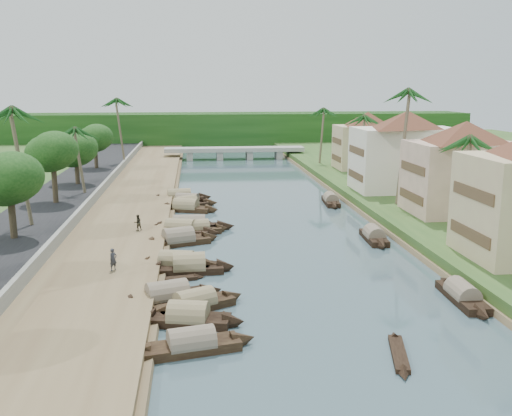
{
  "coord_description": "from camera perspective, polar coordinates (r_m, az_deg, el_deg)",
  "views": [
    {
      "loc": [
        -8.17,
        -42.72,
        14.36
      ],
      "look_at": [
        -1.86,
        14.94,
        2.0
      ],
      "focal_mm": 40.0,
      "sensor_mm": 36.0,
      "label": 1
    }
  ],
  "objects": [
    {
      "name": "sampan_15",
      "position": [
        55.46,
        11.72,
        -2.8
      ],
      "size": [
        1.96,
        7.44,
        2.01
      ],
      "rotation": [
        0.0,
        0.0,
        1.52
      ],
      "color": "black",
      "rests_on": "ground"
    },
    {
      "name": "building_mid",
      "position": [
        63.86,
        20.03,
        3.9
      ],
      "size": [
        14.11,
        14.11,
        9.7
      ],
      "color": "beige",
      "rests_on": "right_bank"
    },
    {
      "name": "canoe_0",
      "position": [
        32.95,
        14.08,
        -14.0
      ],
      "size": [
        2.12,
        5.82,
        0.77
      ],
      "rotation": [
        0.0,
        0.0,
        1.33
      ],
      "color": "black",
      "rests_on": "ground"
    },
    {
      "name": "palm_1",
      "position": [
        53.8,
        20.61,
        6.34
      ],
      "size": [
        3.2,
        3.2,
        10.29
      ],
      "color": "brown",
      "rests_on": "ground"
    },
    {
      "name": "sampan_7",
      "position": [
        57.23,
        -7.54,
        -2.18
      ],
      "size": [
        8.43,
        4.44,
        2.22
      ],
      "rotation": [
        0.0,
        0.0,
        -0.35
      ],
      "color": "black",
      "rests_on": "ground"
    },
    {
      "name": "tree_4",
      "position": [
        80.84,
        -17.58,
        5.52
      ],
      "size": [
        5.3,
        5.3,
        6.82
      ],
      "color": "#423726",
      "rests_on": "ground"
    },
    {
      "name": "tree_6",
      "position": [
        78.84,
        17.97,
        5.93
      ],
      "size": [
        4.53,
        4.53,
        7.56
      ],
      "color": "#423726",
      "rests_on": "ground"
    },
    {
      "name": "sampan_0",
      "position": [
        32.52,
        -6.46,
        -13.45
      ],
      "size": [
        7.68,
        3.04,
        2.01
      ],
      "rotation": [
        0.0,
        0.0,
        0.21
      ],
      "color": "black",
      "rests_on": "ground"
    },
    {
      "name": "sampan_14",
      "position": [
        41.79,
        19.93,
        -8.23
      ],
      "size": [
        1.84,
        7.98,
        1.96
      ],
      "rotation": [
        0.0,
        0.0,
        1.53
      ],
      "color": "black",
      "rests_on": "ground"
    },
    {
      "name": "sampan_4",
      "position": [
        46.38,
        -7.92,
        -5.59
      ],
      "size": [
        8.03,
        3.55,
        2.23
      ],
      "rotation": [
        0.0,
        0.0,
        -0.24
      ],
      "color": "black",
      "rests_on": "ground"
    },
    {
      "name": "sampan_8",
      "position": [
        57.13,
        -5.87,
        -2.17
      ],
      "size": [
        6.64,
        2.93,
        2.03
      ],
      "rotation": [
        0.0,
        0.0,
        0.22
      ],
      "color": "black",
      "rests_on": "ground"
    },
    {
      "name": "left_bank",
      "position": [
        64.73,
        -13.04,
        -0.74
      ],
      "size": [
        10.0,
        180.0,
        0.8
      ],
      "primitive_type": "cube",
      "color": "brown",
      "rests_on": "ground"
    },
    {
      "name": "sampan_10",
      "position": [
        67.55,
        -7.0,
        0.03
      ],
      "size": [
        8.24,
        4.3,
        2.24
      ],
      "rotation": [
        0.0,
        0.0,
        -0.34
      ],
      "color": "black",
      "rests_on": "ground"
    },
    {
      "name": "sampan_13",
      "position": [
        73.92,
        -7.67,
        1.05
      ],
      "size": [
        8.66,
        2.62,
        2.32
      ],
      "rotation": [
        0.0,
        0.0,
        0.1
      ],
      "color": "black",
      "rests_on": "ground"
    },
    {
      "name": "sampan_1",
      "position": [
        35.95,
        -6.77,
        -10.88
      ],
      "size": [
        7.37,
        3.14,
        2.15
      ],
      "rotation": [
        0.0,
        0.0,
        -0.22
      ],
      "color": "black",
      "rests_on": "ground"
    },
    {
      "name": "treeline",
      "position": [
        143.33,
        -2.99,
        7.87
      ],
      "size": [
        120.0,
        14.0,
        8.0
      ],
      "color": "#11360E",
      "rests_on": "ground"
    },
    {
      "name": "canoe_1",
      "position": [
        43.8,
        -8.05,
        -7.09
      ],
      "size": [
        4.55,
        1.49,
        0.73
      ],
      "rotation": [
        0.0,
        0.0,
        0.17
      ],
      "color": "black",
      "rests_on": "ground"
    },
    {
      "name": "sampan_6",
      "position": [
        53.46,
        -7.75,
        -3.2
      ],
      "size": [
        8.19,
        4.28,
        2.38
      ],
      "rotation": [
        0.0,
        0.0,
        0.32
      ],
      "color": "black",
      "rests_on": "ground"
    },
    {
      "name": "sampan_2",
      "position": [
        38.12,
        -6.11,
        -9.51
      ],
      "size": [
        7.27,
        4.72,
        1.99
      ],
      "rotation": [
        0.0,
        0.0,
        0.48
      ],
      "color": "black",
      "rests_on": "ground"
    },
    {
      "name": "palm_3",
      "position": [
        84.78,
        10.46,
        8.86
      ],
      "size": [
        3.2,
        3.2,
        10.51
      ],
      "color": "brown",
      "rests_on": "ground"
    },
    {
      "name": "sampan_3",
      "position": [
        39.58,
        -8.83,
        -8.75
      ],
      "size": [
        8.2,
        4.09,
        2.18
      ],
      "rotation": [
        0.0,
        0.0,
        0.32
      ],
      "color": "black",
      "rests_on": "ground"
    },
    {
      "name": "canoe_2",
      "position": [
        61.62,
        -6.28,
        -1.43
      ],
      "size": [
        4.87,
        2.59,
        0.72
      ],
      "rotation": [
        0.0,
        0.0,
        -0.4
      ],
      "color": "black",
      "rests_on": "ground"
    },
    {
      "name": "bridge",
      "position": [
        115.7,
        -2.17,
        5.75
      ],
      "size": [
        28.0,
        4.0,
        2.4
      ],
      "color": "gray",
      "rests_on": "ground"
    },
    {
      "name": "sampan_9",
      "position": [
        58.63,
        -6.66,
        -1.81
      ],
      "size": [
        9.54,
        2.31,
        2.37
      ],
      "rotation": [
        0.0,
        0.0,
        -0.04
      ],
      "color": "black",
      "rests_on": "ground"
    },
    {
      "name": "palm_2",
      "position": [
        66.04,
        14.57,
        11.0
      ],
      "size": [
        3.2,
        3.2,
        14.31
      ],
      "color": "brown",
      "rests_on": "ground"
    },
    {
      "name": "palm_6",
      "position": [
        73.42,
        -17.23,
        7.45
      ],
      "size": [
        3.2,
        3.2,
        9.49
      ],
      "color": "brown",
      "rests_on": "ground"
    },
    {
      "name": "road",
      "position": [
        66.24,
        -20.37,
        -0.64
      ],
      "size": [
        8.0,
        180.0,
        1.4
      ],
      "primitive_type": "cube",
      "color": "black",
      "rests_on": "ground"
    },
    {
      "name": "sampan_16",
      "position": [
        71.98,
        7.49,
        0.75
      ],
      "size": [
        2.09,
        7.95,
        1.96
      ],
      "rotation": [
        0.0,
        0.0,
        1.49
      ],
      "color": "black",
      "rests_on": "ground"
    },
    {
      "name": "person_far",
      "position": [
        55.97,
        -11.74,
        -1.43
      ],
      "size": [
        0.93,
        0.86,
        1.55
      ],
      "primitive_type": "imported",
      "rotation": [
        0.0,
        0.0,
        3.59
      ],
      "color": "#2F2C21",
      "rests_on": "left_bank"
    },
    {
      "name": "tree_3",
      "position": [
        68.3,
        -19.69,
        5.25
      ],
      "size": [
        5.17,
        5.17,
        7.94
      ],
      "color": "#423726",
      "rests_on": "ground"
    },
    {
      "name": "right_bank",
      "position": [
        69.72,
        16.83,
        0.12
      ],
      "size": [
        16.0,
        180.0,
        1.2
      ],
      "primitive_type": "cube",
      "color": "#294C1E",
      "rests_on": "ground"
    },
    {
      "name": "person_near",
      "position": [
        44.28,
        -14.09,
        -5.02
      ],
      "size": [
        0.73,
        0.73,
        1.71
      ],
      "primitive_type": "imported",
      "rotation": [
        0.0,
        0.0,
        0.76
      ],
      "color": "#2A2B32",
      "rests_on": "left_bank"
    },
    {
      "name": "ground",
      "position": [
        45.8,
        4.38,
        -6.28
      ],
      "size": [
        220.0,
        220.0,
        0.0
      ],
      "primitive_type": "plane",
      "color": "#3C535B",
      "rests_on": "ground"
    },
    {
      "name": "palm_5",
      "position": [
        57.35,
        -22.55,
        8.87
      ],
      "size": [
        3.2,
        3.2,
        12.52
      ],
      "color": "brown",
      "rests_on": "ground"
    },
    {
      "name": "building_distant",
      "position": [
        95.37,
        11.03,
        6.71
      ],
      "size": [
        12.62,
        12.62,
        9.2
      ],
      "color": "#C3B383",
      "rests_on": "right_bank"
    },
    {
      "name": "retaining_wall",
      "position": [
        65.18,
        -16.75,
        -0.0
      ],
      "size": [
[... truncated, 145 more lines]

